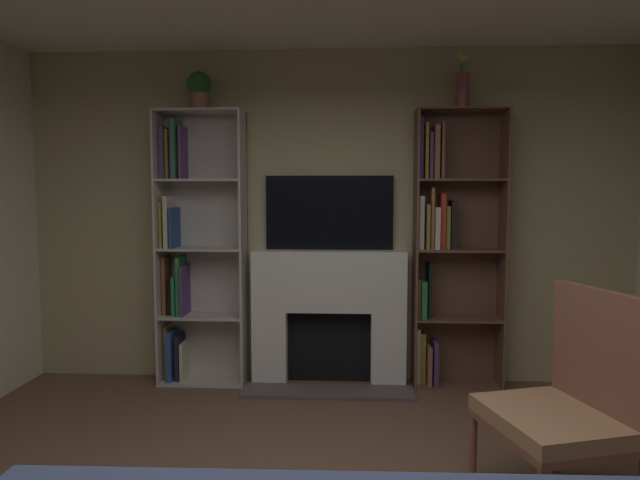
{
  "coord_description": "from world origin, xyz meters",
  "views": [
    {
      "loc": [
        0.17,
        -2.12,
        1.61
      ],
      "look_at": [
        0.0,
        1.05,
        1.35
      ],
      "focal_mm": 31.05,
      "sensor_mm": 36.0,
      "label": 1
    }
  ],
  "objects_px": {
    "bookshelf_right": "(446,248)",
    "armchair": "(569,401)",
    "bookshelf_left": "(193,251)",
    "potted_plant": "(199,89)",
    "vase_with_flowers": "(462,87)",
    "tv": "(329,213)",
    "fireplace": "(329,313)"
  },
  "relations": [
    {
      "from": "vase_with_flowers",
      "to": "armchair",
      "type": "height_order",
      "value": "vase_with_flowers"
    },
    {
      "from": "fireplace",
      "to": "bookshelf_left",
      "type": "distance_m",
      "value": 1.28
    },
    {
      "from": "fireplace",
      "to": "tv",
      "type": "bearing_deg",
      "value": 90.0
    },
    {
      "from": "armchair",
      "to": "potted_plant",
      "type": "bearing_deg",
      "value": 142.77
    },
    {
      "from": "potted_plant",
      "to": "armchair",
      "type": "height_order",
      "value": "potted_plant"
    },
    {
      "from": "tv",
      "to": "potted_plant",
      "type": "height_order",
      "value": "potted_plant"
    },
    {
      "from": "tv",
      "to": "vase_with_flowers",
      "type": "height_order",
      "value": "vase_with_flowers"
    },
    {
      "from": "fireplace",
      "to": "potted_plant",
      "type": "xyz_separation_m",
      "value": [
        -1.07,
        -0.03,
        1.87
      ]
    },
    {
      "from": "tv",
      "to": "armchair",
      "type": "bearing_deg",
      "value": -56.09
    },
    {
      "from": "bookshelf_left",
      "to": "bookshelf_right",
      "type": "height_order",
      "value": "same"
    },
    {
      "from": "armchair",
      "to": "bookshelf_right",
      "type": "bearing_deg",
      "value": 99.46
    },
    {
      "from": "tv",
      "to": "armchair",
      "type": "relative_size",
      "value": 0.96
    },
    {
      "from": "tv",
      "to": "potted_plant",
      "type": "bearing_deg",
      "value": -173.62
    },
    {
      "from": "bookshelf_right",
      "to": "vase_with_flowers",
      "type": "bearing_deg",
      "value": -27.89
    },
    {
      "from": "fireplace",
      "to": "vase_with_flowers",
      "type": "xyz_separation_m",
      "value": [
        1.07,
        -0.03,
        1.86
      ]
    },
    {
      "from": "fireplace",
      "to": "bookshelf_right",
      "type": "relative_size",
      "value": 0.6
    },
    {
      "from": "fireplace",
      "to": "bookshelf_left",
      "type": "xyz_separation_m",
      "value": [
        -1.17,
        0.01,
        0.52
      ]
    },
    {
      "from": "potted_plant",
      "to": "armchair",
      "type": "distance_m",
      "value": 3.53
    },
    {
      "from": "bookshelf_right",
      "to": "vase_with_flowers",
      "type": "xyz_separation_m",
      "value": [
        0.09,
        -0.05,
        1.31
      ]
    },
    {
      "from": "fireplace",
      "to": "vase_with_flowers",
      "type": "bearing_deg",
      "value": -1.58
    },
    {
      "from": "bookshelf_right",
      "to": "vase_with_flowers",
      "type": "height_order",
      "value": "vase_with_flowers"
    },
    {
      "from": "tv",
      "to": "vase_with_flowers",
      "type": "xyz_separation_m",
      "value": [
        1.07,
        -0.12,
        1.02
      ]
    },
    {
      "from": "bookshelf_left",
      "to": "potted_plant",
      "type": "distance_m",
      "value": 1.35
    },
    {
      "from": "bookshelf_right",
      "to": "armchair",
      "type": "height_order",
      "value": "bookshelf_right"
    },
    {
      "from": "fireplace",
      "to": "tv",
      "type": "distance_m",
      "value": 0.85
    },
    {
      "from": "bookshelf_left",
      "to": "tv",
      "type": "bearing_deg",
      "value": 3.82
    },
    {
      "from": "potted_plant",
      "to": "vase_with_flowers",
      "type": "relative_size",
      "value": 0.72
    },
    {
      "from": "fireplace",
      "to": "bookshelf_right",
      "type": "height_order",
      "value": "bookshelf_right"
    },
    {
      "from": "vase_with_flowers",
      "to": "bookshelf_left",
      "type": "bearing_deg",
      "value": 178.93
    },
    {
      "from": "fireplace",
      "to": "bookshelf_right",
      "type": "bearing_deg",
      "value": 1.19
    },
    {
      "from": "armchair",
      "to": "tv",
      "type": "bearing_deg",
      "value": 123.91
    },
    {
      "from": "vase_with_flowers",
      "to": "armchair",
      "type": "xyz_separation_m",
      "value": [
        0.21,
        -1.79,
        -1.91
      ]
    }
  ]
}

